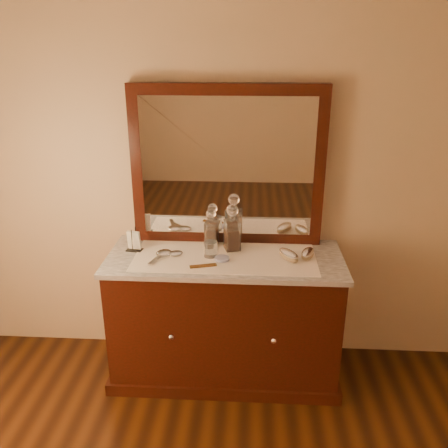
# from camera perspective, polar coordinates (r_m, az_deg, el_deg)

# --- Properties ---
(room_shell) EXTENTS (8.50, 9.00, 2.80)m
(room_shell) POSITION_cam_1_polar(r_m,az_deg,el_deg) (0.91, -7.86, -25.19)
(room_shell) COLOR black
(room_shell) RESTS_ON ground
(dresser_cabinet) EXTENTS (1.40, 0.55, 0.82)m
(dresser_cabinet) POSITION_cam_1_polar(r_m,az_deg,el_deg) (3.06, 0.12, -11.46)
(dresser_cabinet) COLOR black
(dresser_cabinet) RESTS_ON floor
(dresser_plinth) EXTENTS (1.46, 0.59, 0.08)m
(dresser_plinth) POSITION_cam_1_polar(r_m,az_deg,el_deg) (3.27, 0.11, -16.93)
(dresser_plinth) COLOR black
(dresser_plinth) RESTS_ON floor
(knob_left) EXTENTS (0.04, 0.04, 0.04)m
(knob_left) POSITION_cam_1_polar(r_m,az_deg,el_deg) (2.83, -6.49, -13.60)
(knob_left) COLOR silver
(knob_left) RESTS_ON dresser_cabinet
(knob_right) EXTENTS (0.04, 0.04, 0.04)m
(knob_right) POSITION_cam_1_polar(r_m,az_deg,el_deg) (2.80, 6.09, -14.03)
(knob_right) COLOR silver
(knob_right) RESTS_ON dresser_cabinet
(marble_top) EXTENTS (1.44, 0.59, 0.03)m
(marble_top) POSITION_cam_1_polar(r_m,az_deg,el_deg) (2.85, 0.12, -4.25)
(marble_top) COLOR white
(marble_top) RESTS_ON dresser_cabinet
(mirror_frame) EXTENTS (1.20, 0.08, 1.00)m
(mirror_frame) POSITION_cam_1_polar(r_m,az_deg,el_deg) (2.91, 0.42, 7.06)
(mirror_frame) COLOR black
(mirror_frame) RESTS_ON marble_top
(mirror_glass) EXTENTS (1.06, 0.01, 0.86)m
(mirror_glass) POSITION_cam_1_polar(r_m,az_deg,el_deg) (2.87, 0.38, 6.90)
(mirror_glass) COLOR white
(mirror_glass) RESTS_ON marble_top
(lace_runner) EXTENTS (1.10, 0.45, 0.00)m
(lace_runner) POSITION_cam_1_polar(r_m,az_deg,el_deg) (2.83, 0.10, -4.11)
(lace_runner) COLOR white
(lace_runner) RESTS_ON marble_top
(pin_dish) EXTENTS (0.12, 0.12, 0.02)m
(pin_dish) POSITION_cam_1_polar(r_m,az_deg,el_deg) (2.79, -0.25, -4.26)
(pin_dish) COLOR white
(pin_dish) RESTS_ON lace_runner
(comb) EXTENTS (0.16, 0.07, 0.01)m
(comb) POSITION_cam_1_polar(r_m,az_deg,el_deg) (2.71, -2.57, -5.14)
(comb) COLOR brown
(comb) RESTS_ON lace_runner
(napkin_rack) EXTENTS (0.11, 0.08, 0.15)m
(napkin_rack) POSITION_cam_1_polar(r_m,az_deg,el_deg) (2.95, -10.96, -2.13)
(napkin_rack) COLOR black
(napkin_rack) RESTS_ON marble_top
(decanter_left) EXTENTS (0.09, 0.09, 0.25)m
(decanter_left) POSITION_cam_1_polar(r_m,az_deg,el_deg) (2.95, -1.56, -0.89)
(decanter_left) COLOR brown
(decanter_left) RESTS_ON lace_runner
(decanter_right) EXTENTS (0.11, 0.11, 0.30)m
(decanter_right) POSITION_cam_1_polar(r_m,az_deg,el_deg) (2.89, 1.02, -1.01)
(decanter_right) COLOR brown
(decanter_right) RESTS_ON lace_runner
(brush_near) EXTENTS (0.15, 0.19, 0.05)m
(brush_near) POSITION_cam_1_polar(r_m,az_deg,el_deg) (2.82, 7.93, -3.79)
(brush_near) COLOR tan
(brush_near) RESTS_ON lace_runner
(brush_far) EXTENTS (0.11, 0.17, 0.04)m
(brush_far) POSITION_cam_1_polar(r_m,az_deg,el_deg) (2.86, 10.23, -3.60)
(brush_far) COLOR tan
(brush_far) RESTS_ON lace_runner
(hand_mirror_outer) EXTENTS (0.12, 0.24, 0.02)m
(hand_mirror_outer) POSITION_cam_1_polar(r_m,az_deg,el_deg) (2.86, -7.60, -3.68)
(hand_mirror_outer) COLOR silver
(hand_mirror_outer) RESTS_ON lace_runner
(hand_mirror_inner) EXTENTS (0.18, 0.17, 0.02)m
(hand_mirror_inner) POSITION_cam_1_polar(r_m,az_deg,el_deg) (2.86, -6.30, -3.71)
(hand_mirror_inner) COLOR silver
(hand_mirror_inner) RESTS_ON lace_runner
(tumblers) EXTENTS (0.08, 0.08, 0.09)m
(tumblers) POSITION_cam_1_polar(r_m,az_deg,el_deg) (2.82, -1.65, -3.08)
(tumblers) COLOR white
(tumblers) RESTS_ON lace_runner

